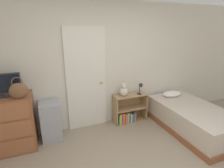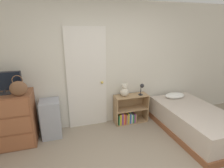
% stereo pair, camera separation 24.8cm
% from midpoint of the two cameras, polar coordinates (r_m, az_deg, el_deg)
% --- Properties ---
extents(wall_back, '(10.00, 0.06, 2.55)m').
position_cam_midpoint_polar(wall_back, '(3.62, -0.89, 5.91)').
color(wall_back, beige).
rests_on(wall_back, ground_plane).
extents(door_closed, '(0.80, 0.09, 2.06)m').
position_cam_midpoint_polar(door_closed, '(3.55, -6.23, 1.48)').
color(door_closed, silver).
rests_on(door_closed, ground_plane).
extents(dresser, '(0.82, 0.54, 0.96)m').
position_cam_midpoint_polar(dresser, '(3.54, -28.65, -10.26)').
color(dresser, brown).
rests_on(dresser, ground_plane).
extents(tv, '(0.59, 0.16, 0.38)m').
position_cam_midpoint_polar(tv, '(3.32, -30.35, 0.42)').
color(tv, '#2D2D33').
rests_on(tv, dresser).
extents(handbag, '(0.27, 0.12, 0.35)m').
position_cam_midpoint_polar(handbag, '(3.11, -26.23, -1.28)').
color(handbag, brown).
rests_on(handbag, dresser).
extents(storage_bin, '(0.36, 0.39, 0.73)m').
position_cam_midpoint_polar(storage_bin, '(3.57, -17.41, -10.71)').
color(storage_bin, '#999EA8').
rests_on(storage_bin, ground_plane).
extents(bookshelf, '(0.74, 0.29, 0.63)m').
position_cam_midpoint_polar(bookshelf, '(3.96, 7.27, -9.13)').
color(bookshelf, tan).
rests_on(bookshelf, ground_plane).
extents(teddy_bear, '(0.19, 0.19, 0.29)m').
position_cam_midpoint_polar(teddy_bear, '(3.72, 5.99, -2.23)').
color(teddy_bear, beige).
rests_on(teddy_bear, bookshelf).
extents(desk_lamp, '(0.11, 0.11, 0.25)m').
position_cam_midpoint_polar(desk_lamp, '(3.83, 11.54, -1.05)').
color(desk_lamp, '#262628').
rests_on(desk_lamp, bookshelf).
extents(bed, '(1.04, 1.84, 0.61)m').
position_cam_midpoint_polar(bed, '(3.97, 26.72, -10.68)').
color(bed, brown).
rests_on(bed, ground_plane).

